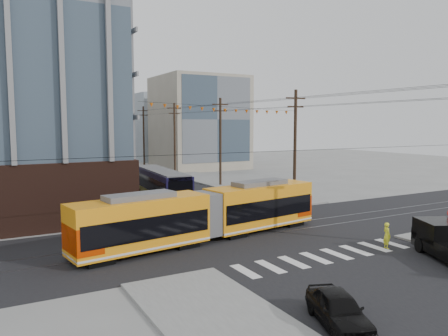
# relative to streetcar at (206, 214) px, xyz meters

# --- Properties ---
(ground) EXTENTS (160.00, 160.00, 0.00)m
(ground) POSITION_rel_streetcar_xyz_m (4.63, -3.63, -1.76)
(ground) COLOR slate
(bg_bldg_ne_near) EXTENTS (14.00, 14.00, 16.00)m
(bg_bldg_ne_near) POSITION_rel_streetcar_xyz_m (20.63, 44.37, 6.24)
(bg_bldg_ne_near) COLOR gray
(bg_bldg_ne_near) RESTS_ON ground
(bg_bldg_nw_far) EXTENTS (16.00, 18.00, 20.00)m
(bg_bldg_nw_far) POSITION_rel_streetcar_xyz_m (-9.37, 68.37, 8.24)
(bg_bldg_nw_far) COLOR gray
(bg_bldg_nw_far) RESTS_ON ground
(bg_bldg_ne_far) EXTENTS (16.00, 16.00, 14.00)m
(bg_bldg_ne_far) POSITION_rel_streetcar_xyz_m (22.63, 64.37, 5.24)
(bg_bldg_ne_far) COLOR #8C99A5
(bg_bldg_ne_far) RESTS_ON ground
(utility_pole_far) EXTENTS (0.30, 0.30, 11.00)m
(utility_pole_far) POSITION_rel_streetcar_xyz_m (13.13, 52.37, 3.74)
(utility_pole_far) COLOR black
(utility_pole_far) RESTS_ON ground
(streetcar) EXTENTS (18.42, 5.32, 3.52)m
(streetcar) POSITION_rel_streetcar_xyz_m (0.00, 0.00, 0.00)
(streetcar) COLOR orange
(streetcar) RESTS_ON ground
(city_bus) EXTENTS (3.41, 12.10, 3.39)m
(city_bus) POSITION_rel_streetcar_xyz_m (2.30, 14.71, -0.06)
(city_bus) COLOR #141136
(city_bus) RESTS_ON ground
(black_sedan) EXTENTS (2.90, 4.30, 1.36)m
(black_sedan) POSITION_rel_streetcar_xyz_m (-1.10, -13.69, -1.08)
(black_sedan) COLOR black
(black_sedan) RESTS_ON ground
(parked_car_silver) EXTENTS (2.55, 4.70, 1.47)m
(parked_car_silver) POSITION_rel_streetcar_xyz_m (-1.14, 11.02, -1.02)
(parked_car_silver) COLOR silver
(parked_car_silver) RESTS_ON ground
(parked_car_white) EXTENTS (2.99, 4.84, 1.31)m
(parked_car_white) POSITION_rel_streetcar_xyz_m (-1.12, 17.06, -1.10)
(parked_car_white) COLOR #B5AEAD
(parked_car_white) RESTS_ON ground
(parked_car_grey) EXTENTS (2.73, 4.59, 1.19)m
(parked_car_grey) POSITION_rel_streetcar_xyz_m (-1.12, 18.42, -1.16)
(parked_car_grey) COLOR #3F4248
(parked_car_grey) RESTS_ON ground
(pedestrian) EXTENTS (0.55, 0.69, 1.67)m
(pedestrian) POSITION_rel_streetcar_xyz_m (9.02, -7.24, -0.92)
(pedestrian) COLOR yellow
(pedestrian) RESTS_ON ground
(jersey_barrier) EXTENTS (2.21, 4.01, 0.79)m
(jersey_barrier) POSITION_rel_streetcar_xyz_m (12.93, 10.50, -1.36)
(jersey_barrier) COLOR gray
(jersey_barrier) RESTS_ON ground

